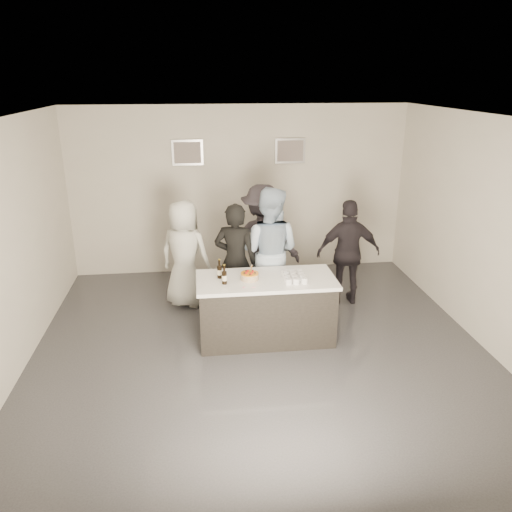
% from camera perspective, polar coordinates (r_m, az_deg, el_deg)
% --- Properties ---
extents(floor, '(6.00, 6.00, 0.00)m').
position_cam_1_polar(floor, '(6.80, 0.51, -10.59)').
color(floor, '#3D3D42').
rests_on(floor, ground).
extents(ceiling, '(6.00, 6.00, 0.00)m').
position_cam_1_polar(ceiling, '(5.87, 0.60, 15.49)').
color(ceiling, white).
extents(wall_back, '(6.00, 0.04, 3.00)m').
position_cam_1_polar(wall_back, '(9.05, -1.88, 7.47)').
color(wall_back, beige).
rests_on(wall_back, ground).
extents(wall_front, '(6.00, 0.04, 3.00)m').
position_cam_1_polar(wall_front, '(3.50, 6.98, -14.19)').
color(wall_front, beige).
rests_on(wall_front, ground).
extents(wall_left, '(0.04, 6.00, 3.00)m').
position_cam_1_polar(wall_left, '(6.53, -26.57, 0.34)').
color(wall_left, beige).
rests_on(wall_left, ground).
extents(wall_right, '(0.04, 6.00, 3.00)m').
position_cam_1_polar(wall_right, '(7.18, 25.04, 2.24)').
color(wall_right, beige).
rests_on(wall_right, ground).
extents(picture_left, '(0.54, 0.04, 0.44)m').
position_cam_1_polar(picture_left, '(8.87, -7.84, 11.64)').
color(picture_left, '#B2B2B7').
rests_on(picture_left, wall_back).
extents(picture_right, '(0.54, 0.04, 0.44)m').
position_cam_1_polar(picture_right, '(9.02, 3.91, 11.91)').
color(picture_right, '#B2B2B7').
rests_on(picture_right, wall_back).
extents(bar_counter, '(1.86, 0.86, 0.90)m').
position_cam_1_polar(bar_counter, '(6.86, 1.14, -6.04)').
color(bar_counter, white).
rests_on(bar_counter, ground).
extents(cake, '(0.24, 0.24, 0.08)m').
position_cam_1_polar(cake, '(6.63, -0.73, -2.39)').
color(cake, orange).
rests_on(cake, bar_counter).
extents(beer_bottle_a, '(0.07, 0.07, 0.26)m').
position_cam_1_polar(beer_bottle_a, '(6.65, -4.19, -1.49)').
color(beer_bottle_a, black).
rests_on(beer_bottle_a, bar_counter).
extents(beer_bottle_b, '(0.07, 0.07, 0.26)m').
position_cam_1_polar(beer_bottle_b, '(6.46, -3.64, -2.14)').
color(beer_bottle_b, black).
rests_on(beer_bottle_b, bar_counter).
extents(tumbler_cluster, '(0.30, 0.40, 0.08)m').
position_cam_1_polar(tumbler_cluster, '(6.65, 4.37, -2.36)').
color(tumbler_cluster, orange).
rests_on(tumbler_cluster, bar_counter).
extents(candles, '(0.24, 0.08, 0.01)m').
position_cam_1_polar(candles, '(6.39, -0.61, -3.60)').
color(candles, pink).
rests_on(candles, bar_counter).
extents(person_main_black, '(0.74, 0.60, 1.75)m').
position_cam_1_polar(person_main_black, '(7.36, -2.35, -0.59)').
color(person_main_black, black).
rests_on(person_main_black, ground).
extents(person_main_blue, '(1.17, 1.06, 1.95)m').
position_cam_1_polar(person_main_blue, '(7.46, 1.50, 0.53)').
color(person_main_blue, '#A9C0DD').
rests_on(person_main_blue, ground).
extents(person_guest_left, '(0.98, 0.85, 1.70)m').
position_cam_1_polar(person_guest_left, '(7.80, -8.13, 0.22)').
color(person_guest_left, silver).
rests_on(person_guest_left, ground).
extents(person_guest_right, '(1.01, 0.48, 1.68)m').
position_cam_1_polar(person_guest_right, '(7.93, 10.51, 0.37)').
color(person_guest_right, black).
rests_on(person_guest_right, ground).
extents(person_guest_back, '(1.33, 0.95, 1.86)m').
position_cam_1_polar(person_guest_back, '(8.05, 0.74, 1.66)').
color(person_guest_back, '#2B272E').
rests_on(person_guest_back, ground).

